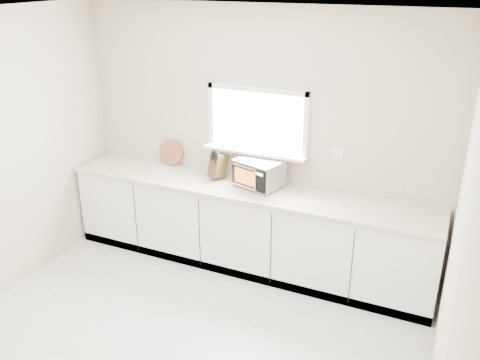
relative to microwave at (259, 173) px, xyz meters
The scene contains 7 objects.
back_wall 0.39m from the microwave, 115.96° to the left, with size 4.00×0.17×2.70m.
cabinets 0.64m from the microwave, 149.09° to the right, with size 3.92×0.60×0.88m, color white.
countertop 0.22m from the microwave, 145.48° to the right, with size 3.92×0.64×0.04m, color beige.
microwave is the anchor object (origin of this frame).
knife_block 0.48m from the microwave, behind, with size 0.18×0.26×0.34m.
cutting_board 1.16m from the microwave, behind, with size 0.30×0.30×0.02m, color brown.
coffee_grinder 0.08m from the microwave, ahead, with size 0.13×0.13×0.19m.
Camera 1 is at (1.91, -2.70, 2.99)m, focal length 38.00 mm.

